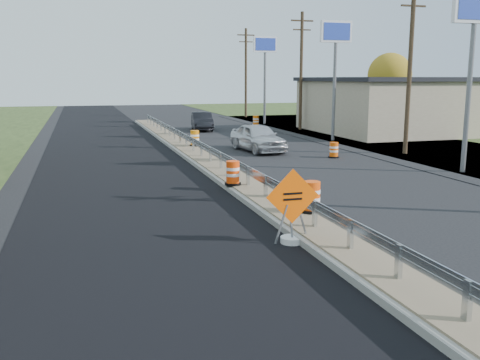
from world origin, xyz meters
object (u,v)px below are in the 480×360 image
object	(u,v)px
caution_sign	(292,225)
car_dark_mid	(202,121)
barrel_median_mid	(233,173)
barrel_shoulder_far	(256,121)
barrel_median_far	(195,139)
barrel_shoulder_near	(334,150)
car_silver	(258,137)
barrel_median_near	(311,198)

from	to	relation	value
caution_sign	car_dark_mid	xyz separation A→B (m)	(4.56, 30.52, 0.23)
barrel_median_mid	barrel_shoulder_far	bearing A→B (deg)	69.77
barrel_median_far	barrel_shoulder_near	bearing A→B (deg)	-39.44
barrel_median_mid	car_silver	world-z (taller)	car_silver
barrel_shoulder_far	barrel_shoulder_near	bearing A→B (deg)	-96.18
caution_sign	barrel_median_near	size ratio (longest dim) A/B	2.08
barrel_median_far	car_silver	distance (m)	3.78
car_silver	car_dark_mid	size ratio (longest dim) A/B	1.07
barrel_median_mid	barrel_shoulder_near	size ratio (longest dim) A/B	1.09
barrel_median_near	barrel_shoulder_near	world-z (taller)	barrel_median_near
barrel_median_mid	barrel_median_far	size ratio (longest dim) A/B	0.99
caution_sign	barrel_shoulder_far	bearing A→B (deg)	74.52
caution_sign	car_silver	world-z (taller)	caution_sign
barrel_shoulder_far	car_silver	world-z (taller)	car_silver
barrel_median_far	car_dark_mid	world-z (taller)	car_dark_mid
barrel_median_far	barrel_median_mid	bearing A→B (deg)	-95.24
barrel_median_far	barrel_shoulder_far	bearing A→B (deg)	58.93
caution_sign	car_dark_mid	distance (m)	30.86
car_silver	barrel_median_mid	bearing A→B (deg)	-119.96
barrel_median_mid	car_dark_mid	xyz separation A→B (m)	(4.21, 23.79, 0.07)
car_silver	barrel_shoulder_near	bearing A→B (deg)	-56.05
caution_sign	barrel_median_mid	bearing A→B (deg)	88.45
barrel_median_near	barrel_median_mid	distance (m)	4.83
barrel_median_near	car_silver	bearing A→B (deg)	77.33
barrel_shoulder_far	car_silver	size ratio (longest dim) A/B	0.20
barrel_shoulder_far	car_dark_mid	distance (m)	5.97
car_silver	barrel_median_far	bearing A→B (deg)	146.79
barrel_median_near	car_silver	xyz separation A→B (m)	(3.37, 15.01, 0.13)
barrel_median_far	car_silver	xyz separation A→B (m)	(3.37, -1.70, 0.13)
barrel_shoulder_near	barrel_shoulder_far	world-z (taller)	barrel_shoulder_far
barrel_median_far	barrel_shoulder_near	xyz separation A→B (m)	(6.45, -5.31, -0.27)
barrel_median_mid	car_dark_mid	distance (m)	24.16
barrel_median_mid	car_silver	distance (m)	11.23
car_dark_mid	car_silver	bearing A→B (deg)	-81.01
caution_sign	barrel_median_mid	world-z (taller)	caution_sign
barrel_shoulder_near	caution_sign	bearing A→B (deg)	-120.48
barrel_median_near	barrel_shoulder_far	size ratio (longest dim) A/B	1.01
caution_sign	barrel_median_far	xyz separation A→B (m)	(1.45, 18.73, 0.18)
caution_sign	barrel_median_far	world-z (taller)	caution_sign
barrel_median_far	barrel_shoulder_far	world-z (taller)	barrel_median_far
barrel_median_mid	car_silver	xyz separation A→B (m)	(4.47, 10.30, 0.14)
barrel_shoulder_near	barrel_median_mid	bearing A→B (deg)	-138.43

